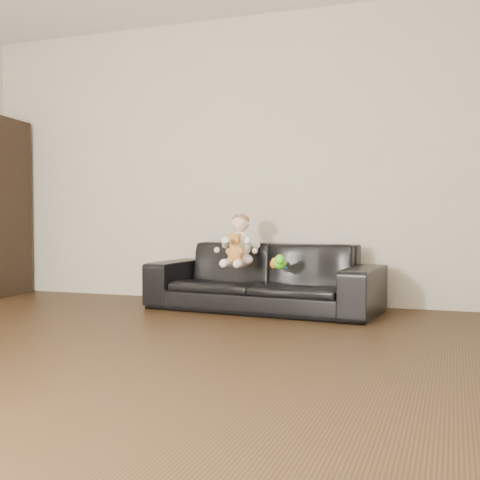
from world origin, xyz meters
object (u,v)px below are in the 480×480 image
at_px(sofa, 263,277).
at_px(baby, 239,243).
at_px(toy_green, 280,264).
at_px(toy_blue_disc, 282,268).
at_px(teddy_bear, 235,248).
at_px(toy_rattle, 274,264).

bearing_deg(sofa, baby, -142.98).
xyz_separation_m(toy_green, toy_blue_disc, (-0.01, 0.09, -0.04)).
xyz_separation_m(teddy_bear, toy_blue_disc, (0.36, 0.11, -0.16)).
relative_size(sofa, toy_blue_disc, 21.27).
height_order(sofa, toy_rattle, sofa).
height_order(sofa, baby, baby).
bearing_deg(toy_green, sofa, 133.09).
xyz_separation_m(sofa, teddy_bear, (-0.16, -0.24, 0.25)).
height_order(baby, toy_blue_disc, baby).
bearing_deg(baby, toy_blue_disc, -4.05).
bearing_deg(toy_blue_disc, teddy_bear, -162.96).
relative_size(sofa, toy_rattle, 25.85).
xyz_separation_m(sofa, baby, (-0.17, -0.10, 0.28)).
bearing_deg(toy_blue_disc, toy_rattle, -146.79).
relative_size(toy_rattle, toy_blue_disc, 0.82).
bearing_deg(toy_rattle, teddy_bear, -166.16).
bearing_deg(toy_rattle, toy_green, -43.58).
bearing_deg(toy_green, toy_blue_disc, 95.10).
bearing_deg(teddy_bear, toy_rattle, 21.83).
relative_size(baby, teddy_bear, 1.87).
distance_m(baby, toy_blue_disc, 0.41).
bearing_deg(toy_green, toy_rattle, 136.42).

